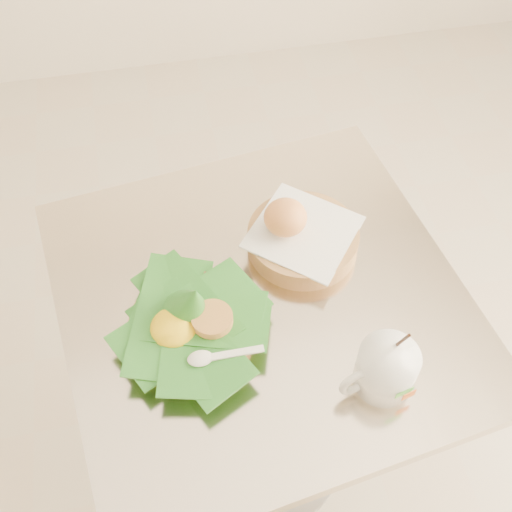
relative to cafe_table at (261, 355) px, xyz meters
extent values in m
plane|color=beige|center=(-0.15, -0.06, -0.53)|extent=(3.60, 3.60, 0.00)
cylinder|color=gray|center=(0.00, 0.00, -0.52)|extent=(0.44, 0.44, 0.03)
cylinder|color=gray|center=(0.00, 0.00, -0.16)|extent=(0.07, 0.07, 0.69)
cube|color=beige|center=(0.00, 0.00, 0.21)|extent=(0.80, 0.80, 0.03)
cylinder|color=tan|center=(-0.13, -0.05, 0.24)|extent=(0.21, 0.21, 0.03)
cone|color=#1C621C|center=(-0.13, -0.04, 0.30)|extent=(0.13, 0.13, 0.11)
ellipsoid|color=yellow|center=(-0.16, -0.06, 0.26)|extent=(0.08, 0.08, 0.04)
cylinder|color=#CC9347|center=(-0.10, -0.06, 0.27)|extent=(0.07, 0.07, 0.02)
cylinder|color=tan|center=(0.10, 0.09, 0.24)|extent=(0.21, 0.21, 0.04)
cube|color=white|center=(0.10, 0.09, 0.26)|extent=(0.25, 0.25, 0.01)
ellipsoid|color=#C5612D|center=(0.06, 0.11, 0.30)|extent=(0.08, 0.08, 0.06)
cylinder|color=white|center=(0.16, -0.20, 0.26)|extent=(0.10, 0.10, 0.08)
torus|color=white|center=(0.10, -0.21, 0.26)|extent=(0.06, 0.03, 0.06)
cylinder|color=#482414|center=(0.16, -0.20, 0.30)|extent=(0.09, 0.09, 0.01)
cylinder|color=black|center=(0.17, -0.19, 0.33)|extent=(0.02, 0.05, 0.12)
cube|color=green|center=(0.17, -0.25, 0.27)|extent=(0.03, 0.01, 0.01)
cube|color=orange|center=(0.18, -0.24, 0.25)|extent=(0.02, 0.01, 0.02)
camera|label=1|loc=(-0.13, -0.61, 1.17)|focal=45.00mm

